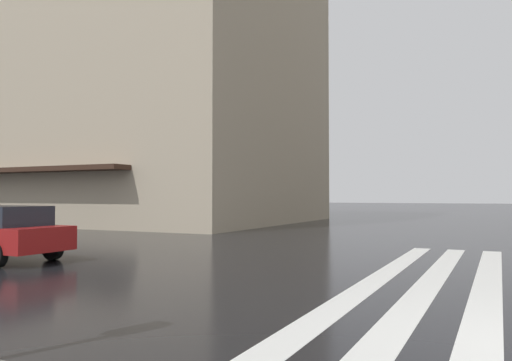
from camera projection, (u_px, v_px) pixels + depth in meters
name	position (u px, v px, depth m)	size (l,w,h in m)	color
zebra_crossing	(487.00, 287.00, 9.24)	(13.00, 4.50, 0.01)	silver
haussmann_block_mid	(94.00, 41.00, 35.92)	(17.74, 29.50, 25.98)	tan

